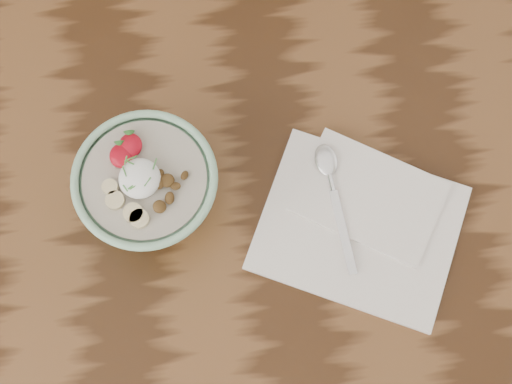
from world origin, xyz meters
TOP-DOWN VIEW (x-y plane):
  - table at (0.00, 0.00)cm, footprint 160.00×90.00cm
  - breakfast_bowl at (-15.86, -4.69)cm, footprint 17.17×17.17cm
  - napkin at (9.91, -10.65)cm, footprint 30.38×28.27cm
  - spoon at (6.71, -4.86)cm, footprint 3.38×17.32cm

SIDE VIEW (x-z plane):
  - table at x=0.00cm, z-range 28.20..103.20cm
  - napkin at x=9.91cm, z-range 74.88..76.37cm
  - spoon at x=6.71cm, z-range 76.42..77.32cm
  - breakfast_bowl at x=-15.86cm, z-range 75.04..86.58cm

